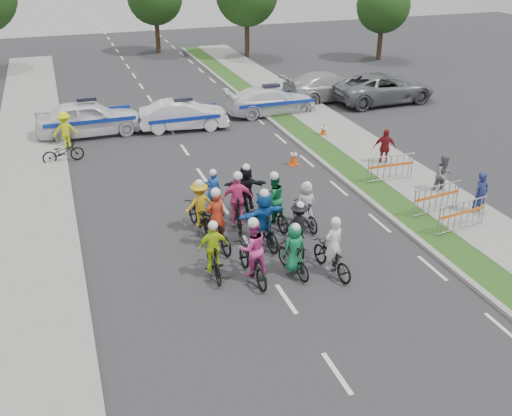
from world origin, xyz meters
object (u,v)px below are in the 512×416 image
object	(u,v)px
rider_4	(298,231)
barrier_0	(461,217)
rider_10	(200,211)
rider_2	(252,257)
barrier_1	(436,200)
rider_0	(332,255)
spectator_2	(384,148)
tree_2	(383,6)
rider_6	(216,227)
rider_9	(237,206)
police_car_0	(89,118)
rider_7	(305,210)
cone_1	(324,130)
rider_11	(246,192)
police_car_2	(271,100)
marshal_hiviz	(65,130)
spectator_0	(481,195)
rider_5	(263,222)
civilian_sedan	(327,86)
spectator_1	(444,175)
cone_0	(294,157)
rider_12	(213,199)
rider_3	(213,255)
civilian_suv	(384,88)
rider_1	(294,254)
parked_bike	(63,152)
rider_8	(273,206)
barrier_2	(390,169)

from	to	relation	value
rider_4	barrier_0	size ratio (longest dim) A/B	0.86
rider_10	rider_2	bearing A→B (deg)	90.58
barrier_1	rider_0	bearing A→B (deg)	-156.73
spectator_2	tree_2	xyz separation A→B (m)	(10.63, 18.53, 3.04)
rider_2	rider_6	size ratio (longest dim) A/B	0.95
rider_9	rider_10	size ratio (longest dim) A/B	1.07
rider_4	police_car_0	bearing A→B (deg)	-57.67
rider_7	cone_1	world-z (taller)	rider_7
rider_9	rider_11	xyz separation A→B (m)	(0.60, 0.94, 0.00)
police_car_2	marshal_hiviz	bearing A→B (deg)	99.16
spectator_0	tree_2	world-z (taller)	tree_2
police_car_0	police_car_2	world-z (taller)	police_car_0
rider_5	rider_10	size ratio (longest dim) A/B	1.04
civilian_sedan	rider_4	bearing A→B (deg)	145.08
spectator_1	tree_2	xyz separation A→B (m)	(10.05, 21.74, 3.05)
spectator_0	cone_0	distance (m)	7.67
rider_12	rider_10	bearing A→B (deg)	58.30
rider_2	police_car_2	distance (m)	15.96
civilian_sedan	cone_0	xyz separation A→B (m)	(-5.68, -8.59, -0.44)
rider_7	rider_12	distance (m)	3.25
spectator_2	rider_10	bearing A→B (deg)	-143.29
rider_3	rider_6	xyz separation A→B (m)	(0.52, 1.57, -0.03)
rider_11	tree_2	xyz separation A→B (m)	(17.38, 20.74, 3.06)
rider_6	civilian_sedan	bearing A→B (deg)	-135.99
rider_2	spectator_2	distance (m)	10.08
rider_5	civilian_suv	world-z (taller)	rider_5
spectator_0	spectator_1	xyz separation A→B (m)	(-0.11, 1.88, -0.01)
tree_2	barrier_1	bearing A→B (deg)	-116.08
barrier_1	rider_1	bearing A→B (deg)	-163.19
rider_11	parked_bike	world-z (taller)	rider_11
rider_4	spectator_0	size ratio (longest dim) A/B	1.09
rider_6	civilian_sedan	world-z (taller)	rider_6
rider_10	spectator_0	bearing A→B (deg)	156.30
rider_8	rider_12	world-z (taller)	rider_8
spectator_0	barrier_1	world-z (taller)	spectator_0
rider_7	rider_12	xyz separation A→B (m)	(-2.56, 2.00, -0.10)
police_car_0	civilian_suv	distance (m)	16.10
rider_4	barrier_2	world-z (taller)	rider_4
spectator_1	police_car_2	bearing A→B (deg)	104.95
rider_6	civilian_suv	size ratio (longest dim) A/B	0.36
marshal_hiviz	barrier_0	size ratio (longest dim) A/B	0.83
rider_7	spectator_0	bearing A→B (deg)	162.49
police_car_2	cone_0	size ratio (longest dim) A/B	6.93
rider_6	police_car_2	bearing A→B (deg)	-126.62
police_car_0	spectator_2	xyz separation A→B (m)	(11.13, -8.09, -0.04)
police_car_0	civilian_suv	bearing A→B (deg)	-89.74
rider_10	tree_2	xyz separation A→B (m)	(19.19, 21.49, 3.12)
spectator_1	cone_0	bearing A→B (deg)	135.10
police_car_0	civilian_sedan	world-z (taller)	police_car_0
rider_0	cone_1	bearing A→B (deg)	-123.08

